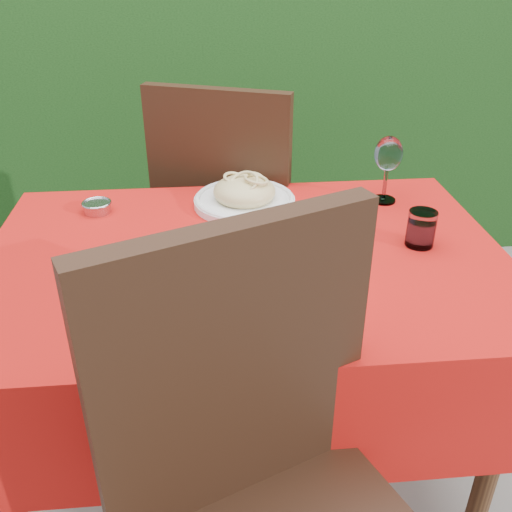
{
  "coord_description": "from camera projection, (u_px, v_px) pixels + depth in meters",
  "views": [
    {
      "loc": [
        -0.09,
        -1.2,
        1.42
      ],
      "look_at": [
        0.02,
        -0.05,
        0.77
      ],
      "focal_mm": 40.0,
      "sensor_mm": 36.0,
      "label": 1
    }
  ],
  "objects": [
    {
      "name": "ground",
      "position": [
        248.0,
        466.0,
        1.74
      ],
      "size": [
        60.0,
        60.0,
        0.0
      ],
      "primitive_type": "plane",
      "color": "slate",
      "rests_on": "ground"
    },
    {
      "name": "hedge",
      "position": [
        220.0,
        59.0,
        2.63
      ],
      "size": [
        3.2,
        0.55,
        1.78
      ],
      "color": "black",
      "rests_on": "ground"
    },
    {
      "name": "dining_table",
      "position": [
        246.0,
        305.0,
        1.45
      ],
      "size": [
        1.26,
        0.86,
        0.75
      ],
      "color": "#4B2D18",
      "rests_on": "ground"
    },
    {
      "name": "chair_near",
      "position": [
        270.0,
        504.0,
        0.93
      ],
      "size": [
        0.63,
        0.63,
        1.07
      ],
      "rotation": [
        0.0,
        0.0,
        0.4
      ],
      "color": "black",
      "rests_on": "ground"
    },
    {
      "name": "chair_far",
      "position": [
        231.0,
        208.0,
        1.98
      ],
      "size": [
        0.6,
        0.6,
        1.03
      ],
      "rotation": [
        0.0,
        0.0,
        2.78
      ],
      "color": "black",
      "rests_on": "ground"
    },
    {
      "name": "pizza_plate",
      "position": [
        279.0,
        279.0,
        1.22
      ],
      "size": [
        0.36,
        0.36,
        0.07
      ],
      "rotation": [
        0.0,
        0.0,
        -0.13
      ],
      "color": "white",
      "rests_on": "dining_table"
    },
    {
      "name": "pasta_plate",
      "position": [
        244.0,
        195.0,
        1.61
      ],
      "size": [
        0.29,
        0.29,
        0.08
      ],
      "rotation": [
        0.0,
        0.0,
        -0.11
      ],
      "color": "white",
      "rests_on": "dining_table"
    },
    {
      "name": "water_glass",
      "position": [
        421.0,
        230.0,
        1.39
      ],
      "size": [
        0.07,
        0.07,
        0.09
      ],
      "color": "silver",
      "rests_on": "dining_table"
    },
    {
      "name": "wine_glass",
      "position": [
        388.0,
        156.0,
        1.58
      ],
      "size": [
        0.08,
        0.08,
        0.19
      ],
      "color": "silver",
      "rests_on": "dining_table"
    },
    {
      "name": "fork",
      "position": [
        142.0,
        277.0,
        1.28
      ],
      "size": [
        0.05,
        0.18,
        0.0
      ],
      "primitive_type": "cube",
      "rotation": [
        0.0,
        0.0,
        -0.18
      ],
      "color": "silver",
      "rests_on": "dining_table"
    },
    {
      "name": "steel_ramekin",
      "position": [
        97.0,
        208.0,
        1.57
      ],
      "size": [
        0.07,
        0.07,
        0.03
      ],
      "primitive_type": "cylinder",
      "color": "#AFAFB6",
      "rests_on": "dining_table"
    }
  ]
}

